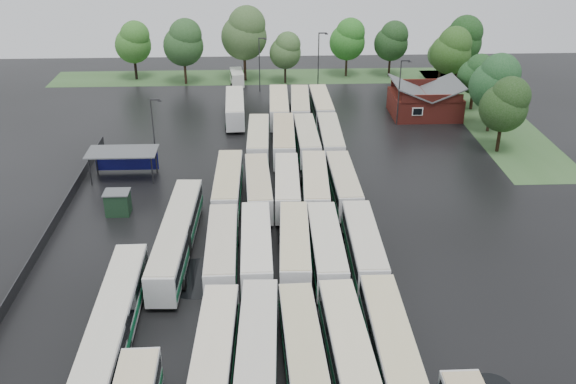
{
  "coord_description": "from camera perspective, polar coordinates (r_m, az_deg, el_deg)",
  "views": [
    {
      "loc": [
        -0.61,
        -49.11,
        32.5
      ],
      "look_at": [
        2.0,
        12.0,
        2.5
      ],
      "focal_mm": 40.0,
      "sensor_mm": 36.0,
      "label": 1
    }
  ],
  "objects": [
    {
      "name": "ground",
      "position": [
        58.89,
        -1.46,
        -7.38
      ],
      "size": [
        160.0,
        160.0,
        0.0
      ],
      "primitive_type": "plane",
      "color": "black",
      "rests_on": "ground"
    },
    {
      "name": "brick_building",
      "position": [
        99.93,
        12.04,
        7.7
      ],
      "size": [
        10.07,
        8.6,
        5.39
      ],
      "color": "maroon",
      "rests_on": "ground"
    },
    {
      "name": "wash_shed",
      "position": [
        78.78,
        -14.44,
        3.27
      ],
      "size": [
        8.2,
        4.2,
        3.58
      ],
      "color": "#2D2D30",
      "rests_on": "ground"
    },
    {
      "name": "utility_hut",
      "position": [
        70.87,
        -14.89,
        -0.92
      ],
      "size": [
        2.7,
        2.2,
        2.62
      ],
      "color": "black",
      "rests_on": "ground"
    },
    {
      "name": "grass_strip_north",
      "position": [
        118.48,
        -1.11,
        10.21
      ],
      "size": [
        80.0,
        10.0,
        0.01
      ],
      "primitive_type": "cube",
      "color": "#365B2C",
      "rests_on": "ground"
    },
    {
      "name": "grass_strip_east",
      "position": [
        103.45,
        17.36,
        6.61
      ],
      "size": [
        10.0,
        50.0,
        0.01
      ],
      "primitive_type": "cube",
      "color": "#365B2C",
      "rests_on": "ground"
    },
    {
      "name": "west_fence",
      "position": [
        68.88,
        -20.43,
        -3.26
      ],
      "size": [
        0.1,
        50.0,
        1.2
      ],
      "primitive_type": "cube",
      "color": "#2D2D30",
      "rests_on": "ground"
    },
    {
      "name": "bus_r1c0",
      "position": [
        47.7,
        -6.49,
        -13.91
      ],
      "size": [
        3.12,
        12.77,
        3.53
      ],
      "rotation": [
        0.0,
        0.0,
        -0.03
      ],
      "color": "silver",
      "rests_on": "ground"
    },
    {
      "name": "bus_r1c1",
      "position": [
        47.72,
        -2.7,
        -13.64
      ],
      "size": [
        3.24,
        13.16,
        3.64
      ],
      "rotation": [
        0.0,
        0.0,
        -0.04
      ],
      "color": "silver",
      "rests_on": "ground"
    },
    {
      "name": "bus_r1c2",
      "position": [
        47.71,
        1.29,
        -13.75
      ],
      "size": [
        3.1,
        12.61,
        3.48
      ],
      "rotation": [
        0.0,
        0.0,
        0.04
      ],
      "color": "silver",
      "rests_on": "ground"
    },
    {
      "name": "bus_r1c3",
      "position": [
        48.03,
        5.29,
        -13.48
      ],
      "size": [
        3.15,
        12.94,
        3.58
      ],
      "rotation": [
        0.0,
        0.0,
        0.03
      ],
      "color": "silver",
      "rests_on": "ground"
    },
    {
      "name": "bus_r1c4",
      "position": [
        48.81,
        9.03,
        -12.95
      ],
      "size": [
        2.88,
        13.05,
        3.63
      ],
      "rotation": [
        0.0,
        0.0,
        -0.01
      ],
      "color": "silver",
      "rests_on": "ground"
    },
    {
      "name": "bus_r2c0",
      "position": [
        58.99,
        -5.88,
        -5.2
      ],
      "size": [
        2.93,
        12.88,
        3.57
      ],
      "rotation": [
        0.0,
        0.0,
        0.02
      ],
      "color": "silver",
      "rests_on": "ground"
    },
    {
      "name": "bus_r2c1",
      "position": [
        59.03,
        -2.82,
        -5.04
      ],
      "size": [
        2.9,
        12.96,
        3.6
      ],
      "rotation": [
        0.0,
        0.0,
        0.01
      ],
      "color": "silver",
      "rests_on": "ground"
    },
    {
      "name": "bus_r2c2",
      "position": [
        59.19,
        0.58,
        -4.94
      ],
      "size": [
        3.16,
        12.85,
        3.55
      ],
      "rotation": [
        0.0,
        0.0,
        -0.04
      ],
      "color": "silver",
      "rests_on": "ground"
    },
    {
      "name": "bus_r2c3",
      "position": [
        59.07,
        3.42,
        -5.03
      ],
      "size": [
        2.82,
        12.94,
        3.6
      ],
      "rotation": [
        0.0,
        0.0,
        -0.0
      ],
      "color": "silver",
      "rests_on": "ground"
    },
    {
      "name": "bus_r2c4",
      "position": [
        59.72,
        6.73,
        -4.82
      ],
      "size": [
        2.91,
        12.9,
        3.58
      ],
      "rotation": [
        0.0,
        0.0,
        -0.01
      ],
      "color": "silver",
      "rests_on": "ground"
    },
    {
      "name": "bus_r3c0",
      "position": [
        71.0,
        -5.34,
        0.58
      ],
      "size": [
        2.95,
        13.17,
        3.66
      ],
      "rotation": [
        0.0,
        0.0,
        -0.01
      ],
      "color": "silver",
      "rests_on": "ground"
    },
    {
      "name": "bus_r3c1",
      "position": [
        70.58,
        -2.66,
        0.41
      ],
      "size": [
        3.11,
        12.53,
        3.46
      ],
      "rotation": [
        0.0,
        0.0,
        0.04
      ],
      "color": "silver",
      "rests_on": "ground"
    },
    {
      "name": "bus_r3c2",
      "position": [
        70.66,
        -0.08,
        0.47
      ],
      "size": [
        2.97,
        12.53,
        3.47
      ],
      "rotation": [
        0.0,
        0.0,
        -0.03
      ],
      "color": "silver",
      "rests_on": "ground"
    },
    {
      "name": "bus_r3c3",
      "position": [
        70.8,
        2.42,
        0.57
      ],
      "size": [
        3.34,
        13.05,
        3.6
      ],
      "rotation": [
        0.0,
        0.0,
        -0.05
      ],
      "color": "silver",
      "rests_on": "ground"
    },
    {
      "name": "bus_r3c4",
      "position": [
        71.37,
        4.95,
        0.66
      ],
      "size": [
        2.82,
        12.59,
        3.49
      ],
      "rotation": [
        0.0,
        0.0,
        0.01
      ],
      "color": "silver",
      "rests_on": "ground"
    },
    {
      "name": "bus_r4c1",
      "position": [
        83.25,
        -2.65,
        4.56
      ],
      "size": [
        2.93,
        12.7,
        3.52
      ],
      "rotation": [
        0.0,
        0.0,
        -0.02
      ],
      "color": "silver",
      "rests_on": "ground"
    },
    {
      "name": "bus_r4c2",
      "position": [
        83.19,
        -0.38,
        4.61
      ],
      "size": [
        3.08,
        13.01,
        3.6
      ],
      "rotation": [
        0.0,
        0.0,
        -0.03
      ],
      "color": "silver",
      "rests_on": "ground"
    },
    {
      "name": "bus_r4c3",
      "position": [
        83.53,
        1.68,
        4.64
      ],
      "size": [
        2.84,
        12.54,
        3.48
      ],
      "rotation": [
        0.0,
        0.0,
        0.01
      ],
      "color": "silver",
      "rests_on": "ground"
    },
    {
      "name": "bus_r4c4",
      "position": [
        83.93,
        3.78,
        4.71
      ],
      "size": [
        2.9,
        12.68,
        3.52
      ],
      "rotation": [
        0.0,
        0.0,
        -0.02
      ],
      "color": "silver",
      "rests_on": "ground"
    },
    {
      "name": "bus_r5c0",
      "position": [
        95.93,
        -4.73,
        7.45
      ],
      "size": [
        3.12,
        12.66,
        3.5
      ],
      "rotation": [
        0.0,
        0.0,
        0.04
      ],
      "color": "silver",
      "rests_on": "ground"
    },
    {
      "name": "bus_r5c2",
      "position": [
        95.8,
        -0.81,
        7.55
      ],
      "size": [
        2.96,
        12.98,
        3.6
      ],
      "rotation": [
        0.0,
        0.0,
        -0.02
      ],
      "color": "silver",
      "rests_on": "ground"
    },
    {
      "name": "bus_r5c3",
      "position": [
        96.14,
        1.07,
        7.59
      ],
      "size": [
        3.24,
        12.76,
        3.52
      ],
      "rotation": [
        0.0,
        0.0,
        -0.05
      ],
      "color": "silver",
      "rests_on": "ground"
    },
    {
      "name": "bus_r5c4",
      "position": [
        96.71,
        2.97,
        7.65
      ],
      "size": [
        2.81,
        12.48,
        3.46
      ],
      "rotation": [
        0.0,
        0.0,
        0.01
      ],
      "color": "silver",
      "rests_on": "ground"
    },
    {
      "name": "artic_bus_west_b",
      "position": [
        61.91,
        -9.85,
        -3.86
      ],
      "size": [
        3.42,
        19.16,
        3.54
      ],
      "rotation": [
        0.0,
        0.0,
        -0.04
      ],
      "color": "silver",
      "rests_on": "ground"
    },
    {
      "name": "artic_bus_west_c",
      "position": [
        51.36,
        -15.31,
        -11.42
      ],
      "size": [
        3.01,
        19.33,
        3.58
      ],
      "rotation": [
        0.0,
        0.0,
        0.01
      ],
      "color": "silver",
      "rests_on": "ground"
    },
    {
      "name": "minibus",
      "position": [
        113.79,
        -4.57,
        10.16
      ],
      "size": [
        2.67,
        5.79,
        2.44
      ],
      "rotation": [
        0.0,
        0.0,
        0.11
      ],
      "color": "white",
      "rests_on": "ground"
    },
    {
      "name": "tree_north_0",
      "position": [
        118.38,
        -13.55,
        12.85
      ],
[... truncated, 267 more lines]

